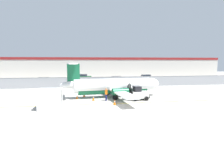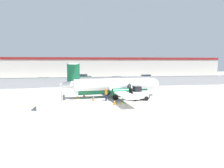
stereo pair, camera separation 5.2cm
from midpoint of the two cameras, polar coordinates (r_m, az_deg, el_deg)
name	(u,v)px [view 1 (the left image)]	position (r m, az deg, el deg)	size (l,w,h in m)	color
ground_plane	(114,103)	(24.62, 0.47, -5.59)	(140.00, 140.00, 0.01)	#ADA89E
perimeter_fence	(100,82)	(40.15, -3.38, 0.69)	(98.00, 0.10, 2.10)	gray
parking_lot_strip	(96,81)	(51.65, -4.67, 0.79)	(98.00, 17.00, 0.12)	#38383A
background_building	(91,67)	(69.87, -5.91, 4.88)	(91.00, 8.10, 6.50)	beige
commuter_airplane	(115,86)	(28.84, 0.77, -0.60)	(14.70, 16.08, 4.92)	white
baggage_tug	(139,94)	(26.87, 7.73, -2.79)	(2.39, 1.49, 1.88)	silver
ground_crew_worker	(106,94)	(26.20, -1.72, -2.75)	(0.47, 0.50, 1.70)	#191E4C
cargo_container	(50,99)	(22.63, -17.33, -4.13)	(2.50, 2.12, 2.20)	silver
traffic_cone_near_left	(93,98)	(26.55, -5.41, -4.06)	(0.36, 0.36, 0.64)	orange
traffic_cone_near_right	(84,95)	(29.55, -8.03, -3.02)	(0.36, 0.36, 0.64)	orange
traffic_cone_far_left	(77,97)	(27.87, -10.01, -3.62)	(0.36, 0.36, 0.64)	orange
traffic_cone_far_right	(115,102)	(23.75, 0.72, -5.28)	(0.36, 0.36, 0.64)	orange
parked_car_0	(44,81)	(46.39, -18.85, 0.85)	(4.31, 2.23, 1.58)	black
parked_car_1	(83,77)	(55.41, -8.21, 1.99)	(4.24, 2.08, 1.58)	#19662D
parked_car_2	(117,80)	(46.96, 1.41, 1.26)	(4.29, 2.18, 1.58)	#19662D
parked_car_3	(146,78)	(53.60, 9.73, 1.82)	(4.24, 2.08, 1.58)	gray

